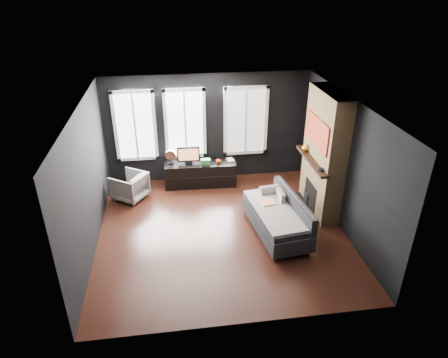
{
  "coord_description": "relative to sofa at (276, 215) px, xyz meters",
  "views": [
    {
      "loc": [
        -0.91,
        -6.82,
        4.78
      ],
      "look_at": [
        0.1,
        0.3,
        1.05
      ],
      "focal_mm": 32.0,
      "sensor_mm": 36.0,
      "label": 1
    }
  ],
  "objects": [
    {
      "name": "media_console",
      "position": [
        -1.34,
        2.31,
        -0.11
      ],
      "size": [
        1.78,
        0.61,
        0.6
      ],
      "primitive_type": null,
      "rotation": [
        0.0,
        0.0,
        -0.04
      ],
      "color": "black",
      "rests_on": "floor"
    },
    {
      "name": "monitor",
      "position": [
        -1.62,
        2.3,
        0.45
      ],
      "size": [
        0.56,
        0.14,
        0.5
      ],
      "primitive_type": null,
      "rotation": [
        0.0,
        0.0,
        -0.04
      ],
      "color": "black",
      "rests_on": "media_console"
    },
    {
      "name": "ceiling",
      "position": [
        -1.1,
        0.21,
        2.29
      ],
      "size": [
        5.0,
        5.0,
        0.0
      ],
      "primitive_type": "plane",
      "color": "white",
      "rests_on": "ground"
    },
    {
      "name": "sofa",
      "position": [
        0.0,
        0.0,
        0.0
      ],
      "size": [
        1.18,
        2.0,
        0.82
      ],
      "primitive_type": null,
      "rotation": [
        0.0,
        0.0,
        0.12
      ],
      "color": "#262629",
      "rests_on": "floor"
    },
    {
      "name": "wall_left",
      "position": [
        -3.6,
        0.21,
        0.94
      ],
      "size": [
        0.02,
        5.0,
        2.7
      ],
      "primitive_type": "cube",
      "color": "black",
      "rests_on": "ground"
    },
    {
      "name": "desk_fan",
      "position": [
        -2.05,
        2.35,
        0.38
      ],
      "size": [
        0.31,
        0.31,
        0.37
      ],
      "primitive_type": null,
      "rotation": [
        0.0,
        0.0,
        -0.19
      ],
      "color": "#969696",
      "rests_on": "media_console"
    },
    {
      "name": "wall_back",
      "position": [
        -1.1,
        2.71,
        0.94
      ],
      "size": [
        5.0,
        0.02,
        2.7
      ],
      "primitive_type": "cube",
      "color": "black",
      "rests_on": "ground"
    },
    {
      "name": "mantel_vase",
      "position": [
        0.95,
        1.26,
        0.92
      ],
      "size": [
        0.23,
        0.24,
        0.19
      ],
      "primitive_type": "imported",
      "rotation": [
        0.0,
        0.0,
        0.27
      ],
      "color": "yellow",
      "rests_on": "fireplace"
    },
    {
      "name": "floor",
      "position": [
        -1.1,
        0.21,
        -0.41
      ],
      "size": [
        5.0,
        5.0,
        0.0
      ],
      "primitive_type": "plane",
      "color": "black",
      "rests_on": "ground"
    },
    {
      "name": "stripe_pillow",
      "position": [
        0.17,
        0.34,
        0.18
      ],
      "size": [
        0.1,
        0.35,
        0.35
      ],
      "primitive_type": "cube",
      "rotation": [
        0.0,
        0.0,
        0.05
      ],
      "color": "gray",
      "rests_on": "sofa"
    },
    {
      "name": "armchair",
      "position": [
        -3.05,
        1.85,
        -0.06
      ],
      "size": [
        0.91,
        0.92,
        0.7
      ],
      "primitive_type": "imported",
      "rotation": [
        0.0,
        0.0,
        -2.16
      ],
      "color": "white",
      "rests_on": "floor"
    },
    {
      "name": "mantel_clock",
      "position": [
        0.95,
        0.26,
        0.84
      ],
      "size": [
        0.15,
        0.15,
        0.04
      ],
      "primitive_type": "cylinder",
      "rotation": [
        0.0,
        0.0,
        -0.23
      ],
      "color": "black",
      "rests_on": "fireplace"
    },
    {
      "name": "storage_box",
      "position": [
        -1.21,
        2.22,
        0.26
      ],
      "size": [
        0.24,
        0.16,
        0.13
      ],
      "primitive_type": "cube",
      "rotation": [
        0.0,
        0.0,
        -0.05
      ],
      "color": "#2C7D3B",
      "rests_on": "media_console"
    },
    {
      "name": "fireplace",
      "position": [
        1.2,
        0.81,
        0.94
      ],
      "size": [
        0.7,
        1.62,
        2.7
      ],
      "primitive_type": null,
      "color": "#93724C",
      "rests_on": "floor"
    },
    {
      "name": "mug",
      "position": [
        -0.89,
        2.21,
        0.25
      ],
      "size": [
        0.14,
        0.12,
        0.12
      ],
      "primitive_type": "imported",
      "rotation": [
        0.0,
        0.0,
        0.28
      ],
      "color": "#F83C0C",
      "rests_on": "media_console"
    },
    {
      "name": "wall_right",
      "position": [
        1.4,
        0.21,
        0.94
      ],
      "size": [
        0.02,
        5.0,
        2.7
      ],
      "primitive_type": "cube",
      "color": "black",
      "rests_on": "ground"
    },
    {
      "name": "windows",
      "position": [
        -1.55,
        2.67,
        1.97
      ],
      "size": [
        4.0,
        0.16,
        1.76
      ],
      "primitive_type": null,
      "color": "white",
      "rests_on": "wall_back"
    },
    {
      "name": "book",
      "position": [
        -0.66,
        2.36,
        0.31
      ],
      "size": [
        0.16,
        0.04,
        0.22
      ],
      "primitive_type": "imported",
      "rotation": [
        0.0,
        0.0,
        0.16
      ],
      "color": "#AFA58C",
      "rests_on": "media_console"
    }
  ]
}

